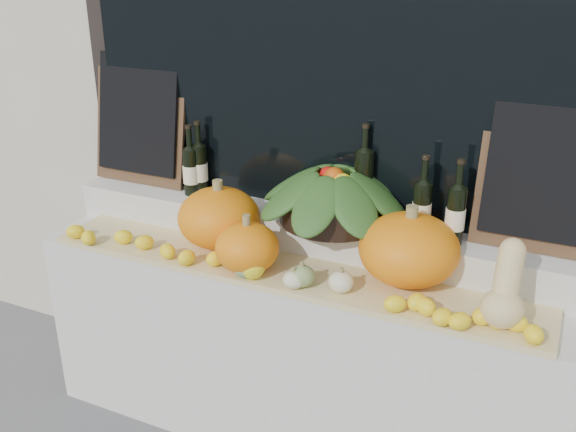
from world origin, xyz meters
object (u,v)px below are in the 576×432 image
(pumpkin_left, at_px, (219,218))
(butternut_squash, at_px, (505,292))
(wine_bottle_tall, at_px, (363,185))
(produce_bowl, at_px, (334,194))
(pumpkin_right, at_px, (409,249))

(pumpkin_left, relative_size, butternut_squash, 1.21)
(wine_bottle_tall, bearing_deg, produce_bowl, -146.96)
(pumpkin_left, height_order, wine_bottle_tall, wine_bottle_tall)
(wine_bottle_tall, bearing_deg, pumpkin_left, -157.07)
(produce_bowl, xyz_separation_m, wine_bottle_tall, (0.10, 0.07, 0.04))
(produce_bowl, relative_size, wine_bottle_tall, 1.66)
(pumpkin_right, xyz_separation_m, produce_bowl, (-0.37, 0.15, 0.12))
(pumpkin_right, height_order, butternut_squash, butternut_squash)
(pumpkin_left, height_order, butternut_squash, butternut_squash)
(pumpkin_right, bearing_deg, wine_bottle_tall, 141.11)
(butternut_squash, height_order, wine_bottle_tall, wine_bottle_tall)
(pumpkin_left, bearing_deg, pumpkin_right, 1.69)
(produce_bowl, distance_m, wine_bottle_tall, 0.13)
(butternut_squash, bearing_deg, pumpkin_left, 173.93)
(butternut_squash, xyz_separation_m, produce_bowl, (-0.75, 0.30, 0.13))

